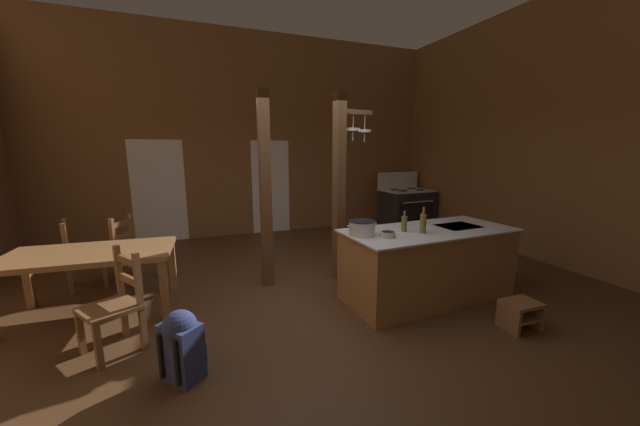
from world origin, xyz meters
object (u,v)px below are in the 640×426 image
Objects in this scene: mixing_bowl_on_counter at (388,234)px; kitchen_island at (427,263)px; backpack at (181,343)px; ladderback_chair_at_table_end at (133,251)px; bottle_short_on_counter at (423,223)px; dining_table at (90,259)px; stockpot_on_counter at (362,228)px; stove_range at (406,209)px; ladderback_chair_by_post at (81,256)px; bottle_tall_on_counter at (404,223)px; step_stool at (520,313)px; ladderback_chair_near_window at (116,304)px.

kitchen_island is at bearing 10.39° from mixing_bowl_on_counter.
backpack is 3.47× the size of mixing_bowl_on_counter.
ladderback_chair_at_table_end is 3.56m from mixing_bowl_on_counter.
dining_table is at bearing 162.64° from bottle_short_on_counter.
dining_table is 10.24× the size of mixing_bowl_on_counter.
stockpot_on_counter reaches higher than ladderback_chair_at_table_end.
bottle_short_on_counter is at bearing -123.00° from stove_range.
backpack is (1.28, -2.47, -0.14)m from ladderback_chair_by_post.
bottle_tall_on_counter reaches higher than mixing_bowl_on_counter.
dining_table is at bearing 160.06° from mixing_bowl_on_counter.
ladderback_chair_at_table_end is (-3.55, 1.93, 0.01)m from kitchen_island.
step_stool is 5.44m from ladderback_chair_by_post.
bottle_short_on_counter is (0.15, -0.16, 0.02)m from bottle_tall_on_counter.
stockpot_on_counter is (2.92, -0.97, 0.32)m from dining_table.
backpack is at bearing 172.29° from step_stool.
stove_range is at bearing 47.70° from stockpot_on_counter.
stove_range is 6.18m from backpack.
kitchen_island is 1.12m from step_stool.
dining_table is at bearing -69.63° from ladderback_chair_by_post.
ladderback_chair_near_window is at bearing -150.08° from stove_range.
bottle_tall_on_counter reaches higher than step_stool.
dining_table is at bearing 121.07° from backpack.
ladderback_chair_at_table_end is at bearing 144.30° from mixing_bowl_on_counter.
stockpot_on_counter reaches higher than step_stool.
step_stool is 4.04m from ladderback_chair_near_window.
step_stool is at bearing -25.43° from dining_table.
ladderback_chair_at_table_end is at bearing 92.83° from ladderback_chair_near_window.
backpack is 2.69m from bottle_tall_on_counter.
stockpot_on_counter is 1.51× the size of bottle_tall_on_counter.
stove_range is 2.21× the size of backpack.
ladderback_chair_near_window is at bearing 130.37° from backpack.
ladderback_chair_near_window is at bearing -87.17° from ladderback_chair_at_table_end.
dining_table is 2.95× the size of backpack.
stove_range reaches higher than ladderback_chair_by_post.
bottle_tall_on_counter is at bearing -26.24° from ladderback_chair_by_post.
ladderback_chair_by_post is (-4.17, 1.92, 0.01)m from kitchen_island.
dining_table is (-3.84, 1.02, 0.21)m from kitchen_island.
stove_range is at bearing 20.91° from dining_table.
mixing_bowl_on_counter is 0.56× the size of bottle_short_on_counter.
ladderback_chair_near_window is at bearing 178.14° from kitchen_island.
ladderback_chair_near_window is at bearing -67.18° from dining_table.
kitchen_island is at bearing -14.87° from dining_table.
bottle_short_on_counter reaches higher than ladderback_chair_near_window.
ladderback_chair_near_window is 1.00× the size of ladderback_chair_by_post.
step_stool is 0.39× the size of ladderback_chair_at_table_end.
bottle_short_on_counter is (-0.20, -0.12, 0.57)m from kitchen_island.
bottle_tall_on_counter is (3.10, -0.08, 0.53)m from ladderback_chair_near_window.
backpack is at bearing -75.21° from ladderback_chair_at_table_end.
mixing_bowl_on_counter reaches higher than step_stool.
stove_range is at bearing 53.91° from bottle_tall_on_counter.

